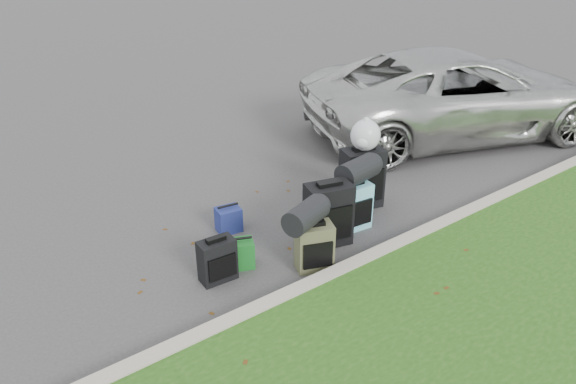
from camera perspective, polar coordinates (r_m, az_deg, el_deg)
ground at (r=7.17m, az=1.60°, el=-4.28°), size 120.00×120.00×0.00m
curb at (r=6.50m, az=7.09°, el=-7.40°), size 120.00×0.18×0.15m
suv at (r=10.50m, az=16.83°, el=9.56°), size 5.93×4.20×1.50m
suitcase_small_black at (r=6.27m, az=-7.19°, el=-6.90°), size 0.41×0.24×0.50m
suitcase_large_black_left at (r=6.82m, az=4.11°, el=-2.27°), size 0.62×0.46×0.79m
suitcase_olive at (r=6.40m, az=2.68°, el=-5.57°), size 0.48×0.39×0.57m
suitcase_teal at (r=7.20m, az=6.67°, el=-1.46°), size 0.46×0.31×0.62m
suitcase_large_black_right at (r=7.70m, az=7.50°, el=1.42°), size 0.63×0.47×0.84m
tote_green at (r=6.51m, az=-4.80°, el=-6.26°), size 0.36×0.33×0.33m
tote_navy at (r=7.20m, az=-6.06°, el=-2.79°), size 0.33×0.28×0.32m
duffel_left at (r=6.14m, az=1.83°, el=-2.38°), size 0.61×0.45×0.29m
duffel_right at (r=7.06m, az=7.12°, el=2.16°), size 0.61×0.40×0.31m
trash_bag at (r=7.47m, az=7.88°, el=5.74°), size 0.41×0.41×0.41m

